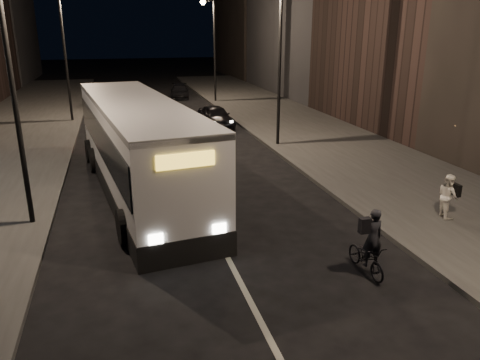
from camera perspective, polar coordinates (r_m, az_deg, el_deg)
ground at (r=13.09m, az=-1.26°, el=-9.92°), size 180.00×180.00×0.00m
sidewalk_right at (r=28.26m, az=8.83°, el=5.53°), size 7.00×70.00×0.16m
sidewalk_left at (r=26.59m, az=-27.13°, el=2.92°), size 7.00×70.00×0.16m
streetlight_right_mid at (r=24.59m, az=4.31°, el=16.26°), size 1.20×0.44×8.12m
streetlight_right_far at (r=40.05m, az=-3.52°, el=16.99°), size 1.20×0.44×8.12m
streetlight_left_near at (r=15.47m, az=-25.46°, el=13.52°), size 1.20×0.44×8.12m
streetlight_left_far at (r=33.34m, az=-20.25°, el=15.73°), size 1.20×0.44×8.12m
city_bus at (r=18.36m, az=-12.36°, el=4.42°), size 4.52×13.39×3.55m
cyclist_on_bicycle at (r=12.68m, az=15.34°, el=-8.44°), size 0.65×1.65×1.86m
pedestrian_woman at (r=16.77m, az=24.01°, el=-1.77°), size 0.66×0.79×1.47m
car_near at (r=30.57m, az=-2.97°, el=7.79°), size 2.05×4.07×1.33m
car_mid at (r=40.04m, az=-15.96°, el=9.69°), size 1.98×4.55×1.46m
car_far at (r=43.58m, az=-7.36°, el=10.66°), size 2.14×4.16×1.16m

